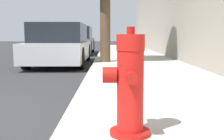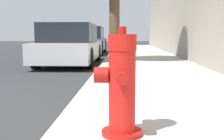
% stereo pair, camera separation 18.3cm
% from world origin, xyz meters
% --- Properties ---
extents(sidewalk_slab, '(2.65, 40.00, 0.15)m').
position_xyz_m(sidewalk_slab, '(3.48, 0.00, 0.08)').
color(sidewalk_slab, '#B7B2A8').
rests_on(sidewalk_slab, ground_plane).
extents(fire_hydrant, '(0.38, 0.40, 0.86)m').
position_xyz_m(fire_hydrant, '(2.78, -0.32, 0.55)').
color(fire_hydrant, '#A91511').
rests_on(fire_hydrant, sidewalk_slab).
extents(parked_car_near, '(1.70, 4.13, 1.30)m').
position_xyz_m(parked_car_near, '(1.07, 6.49, 0.62)').
color(parked_car_near, '#B7B7BC').
rests_on(parked_car_near, ground_plane).
extents(parked_car_mid, '(1.69, 3.92, 1.36)m').
position_xyz_m(parked_car_mid, '(0.96, 11.65, 0.66)').
color(parked_car_mid, '#4C5156').
rests_on(parked_car_mid, ground_plane).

